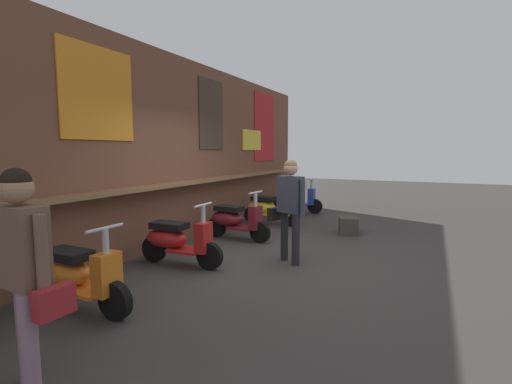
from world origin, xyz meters
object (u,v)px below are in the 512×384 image
Objects in this scene: scooter_blue at (295,199)px; shopper_with_handbag at (23,261)px; merchandise_crate at (348,225)px; scooter_red at (176,240)px; scooter_maroon at (234,220)px; shopper_browsing at (289,201)px; scooter_yellow at (268,208)px; scooter_orange at (76,275)px.

scooter_blue is 8.26m from shopper_with_handbag.
merchandise_crate is at bearing -6.01° from shopper_with_handbag.
scooter_red is 1.00× the size of scooter_maroon.
shopper_browsing is (-4.43, -1.50, 0.57)m from scooter_blue.
scooter_yellow reaches higher than merchandise_crate.
scooter_maroon and scooter_blue have the same top height.
shopper_with_handbag reaches higher than scooter_orange.
shopper_with_handbag reaches higher than shopper_browsing.
scooter_red is at bearing 149.54° from merchandise_crate.
scooter_orange is 7.05m from scooter_blue.
merchandise_crate is at bearing 57.06° from scooter_red.
scooter_orange is 0.86× the size of shopper_with_handbag.
shopper_browsing reaches higher than scooter_red.
shopper_browsing is (-2.60, -1.50, 0.57)m from scooter_yellow.
scooter_blue is 0.86× the size of shopper_with_handbag.
scooter_blue is 0.88× the size of shopper_browsing.
scooter_yellow is at bearing -128.49° from shopper_browsing.
scooter_maroon is 1.65m from scooter_yellow.
scooter_maroon is at bearing 14.36° from shopper_with_handbag.
scooter_red is 1.81m from scooter_maroon.
scooter_yellow is at bearing -94.06° from scooter_blue.
shopper_browsing is at bearing 60.89° from scooter_orange.
shopper_with_handbag reaches higher than scooter_maroon.
scooter_orange is 5.37m from merchandise_crate.
scooter_orange is 1.00× the size of scooter_red.
shopper_with_handbag is 3.49× the size of merchandise_crate.
scooter_blue is (7.05, -0.00, 0.00)m from scooter_orange.
scooter_maroon is 2.41m from merchandise_crate.
scooter_maroon is at bearing -88.86° from scooter_yellow.
shopper_with_handbag is 1.02× the size of shopper_browsing.
shopper_browsing is (0.86, -1.50, 0.57)m from scooter_red.
scooter_maroon is 1.00× the size of scooter_yellow.
scooter_yellow is 0.88× the size of shopper_browsing.
scooter_blue is 3.01× the size of merchandise_crate.
shopper_with_handbag is (-6.36, -0.95, 0.59)m from scooter_yellow.
scooter_yellow is at bearing 90.69° from scooter_orange.
scooter_orange is 1.00× the size of scooter_yellow.
merchandise_crate is (5.02, -1.92, -0.21)m from scooter_orange.
shopper_browsing is at bearing -28.11° from scooter_maroon.
scooter_orange is at bearing -85.77° from scooter_maroon.
scooter_maroon is 3.01× the size of merchandise_crate.
scooter_yellow is 6.45m from shopper_with_handbag.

